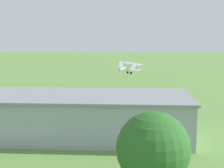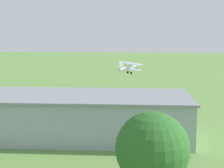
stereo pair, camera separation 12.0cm
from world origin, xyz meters
The scene contains 9 objects.
ground_plane centered at (0.00, 0.00, 0.00)m, with size 400.00×400.00×0.00m, color #608C42.
hangar centered at (2.59, 37.35, 3.27)m, with size 37.98×13.77×6.53m.
biplane centered at (-6.14, -4.17, 6.57)m, with size 7.34×9.16×3.73m.
person_crossing_taxiway centered at (-15.50, 21.89, 0.76)m, with size 0.51×0.51×1.54m.
person_beside_truck centered at (-10.03, 20.48, 0.85)m, with size 0.39×0.39×1.69m.
person_by_parked_cars centered at (-16.97, 23.47, 0.88)m, with size 0.50×0.50×1.76m.
person_near_hangar_door centered at (-13.88, 21.68, 0.83)m, with size 0.53×0.53×1.67m.
person_watching_takeoff centered at (-12.58, 23.81, 0.89)m, with size 0.46×0.46×1.77m.
tree_behind_hangar_left centered at (-9.63, 57.32, 5.49)m, with size 6.72×6.72×8.86m.
Camera 2 is at (-8.16, 85.25, 15.61)m, focal length 51.92 mm.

